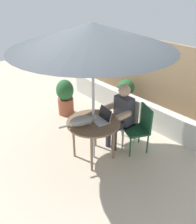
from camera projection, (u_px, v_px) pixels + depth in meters
ground_plane at (94, 157)px, 4.34m from camera, size 14.00×14.00×0.00m
fence_back at (175, 83)px, 5.29m from camera, size 5.79×0.08×1.66m
planter_wall_low at (152, 116)px, 5.15m from camera, size 5.21×0.20×0.51m
patio_table at (93, 126)px, 4.03m from camera, size 0.90×0.90×0.74m
patio_umbrella at (93, 36)px, 3.33m from camera, size 2.40×2.40×2.32m
chair_occupied at (126, 118)px, 4.56m from camera, size 0.40×0.40×0.88m
chair_empty at (141, 126)px, 4.32m from camera, size 0.53×0.53×0.88m
person_seated at (121, 113)px, 4.39m from camera, size 0.48×0.48×1.22m
laptop at (103, 117)px, 4.00m from camera, size 0.33×0.29×0.21m
cat at (83, 121)px, 3.86m from camera, size 0.32×0.62×0.17m
potted_plant_near_fence at (65, 97)px, 5.58m from camera, size 0.40×0.40×0.85m
potted_plant_by_chair at (126, 91)px, 6.06m from camera, size 0.42×0.42×0.66m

